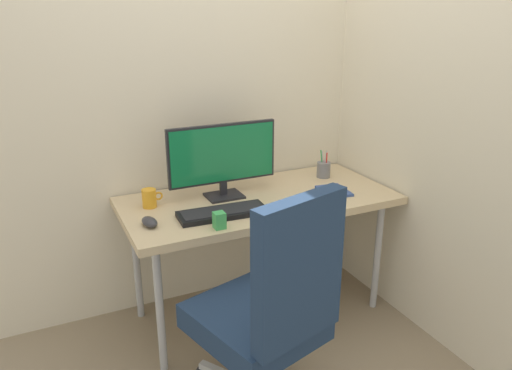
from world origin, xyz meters
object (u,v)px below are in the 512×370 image
notebook (334,191)px  desk_clamp_accessory (219,220)px  monitor (223,157)px  keyboard (223,213)px  coffee_mug (150,198)px  mouse (149,222)px  pen_holder (324,169)px  office_chair (269,309)px

notebook → desk_clamp_accessory: 0.77m
monitor → keyboard: bearing=-112.5°
coffee_mug → desk_clamp_accessory: 0.46m
mouse → pen_holder: size_ratio=0.66×
keyboard → pen_holder: size_ratio=2.72×
coffee_mug → mouse: bearing=-104.4°
mouse → notebook: 1.04m
office_chair → mouse: size_ratio=9.72×
monitor → keyboard: (-0.10, -0.24, -0.21)m
keyboard → mouse: 0.36m
keyboard → coffee_mug: (-0.30, 0.26, 0.03)m
pen_holder → coffee_mug: 1.07m
monitor → coffee_mug: monitor is taller
keyboard → mouse: mouse is taller
keyboard → coffee_mug: bearing=138.8°
monitor → mouse: (-0.46, -0.22, -0.20)m
office_chair → monitor: (0.13, 0.81, 0.42)m
office_chair → keyboard: 0.60m
office_chair → desk_clamp_accessory: bearing=95.6°
office_chair → notebook: size_ratio=5.50×
monitor → pen_holder: 0.70m
monitor → notebook: size_ratio=3.12×
keyboard → desk_clamp_accessory: (-0.07, -0.14, 0.03)m
mouse → pen_holder: pen_holder is taller
mouse → notebook: size_ratio=0.57×
office_chair → monitor: monitor is taller
monitor → pen_holder: bearing=4.1°
keyboard → pen_holder: (0.77, 0.29, 0.03)m
office_chair → keyboard: office_chair is taller
office_chair → notebook: (0.71, 0.61, 0.20)m
monitor → keyboard: size_ratio=1.33×
coffee_mug → pen_holder: bearing=1.6°
desk_clamp_accessory → keyboard: bearing=62.5°
pen_holder → desk_clamp_accessory: pen_holder is taller
pen_holder → coffee_mug: bearing=-178.4°
office_chair → notebook: office_chair is taller
monitor → notebook: 0.65m
office_chair → coffee_mug: 0.90m
office_chair → pen_holder: 1.20m
desk_clamp_accessory → notebook: bearing=13.1°
monitor → pen_holder: monitor is taller
office_chair → mouse: (-0.33, 0.59, 0.21)m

